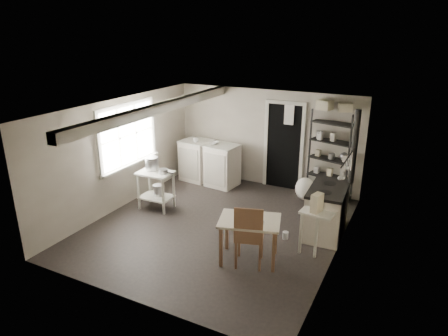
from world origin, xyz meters
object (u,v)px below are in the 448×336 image
at_px(chair, 250,237).
at_px(prep_table, 156,190).
at_px(stockpot, 152,164).
at_px(flour_sack, 305,190).
at_px(stove, 327,211).
at_px(work_table, 249,239).
at_px(shelf_rack, 331,158).
at_px(base_cabinets, 209,164).

bearing_deg(chair, prep_table, 140.58).
bearing_deg(stockpot, prep_table, -31.04).
relative_size(stockpot, flour_sack, 0.58).
distance_m(stove, work_table, 1.74).
bearing_deg(work_table, chair, -64.73).
bearing_deg(flour_sack, shelf_rack, 34.26).
relative_size(shelf_rack, work_table, 2.07).
bearing_deg(chair, flour_sack, 71.23).
distance_m(chair, flour_sack, 2.91).
distance_m(prep_table, shelf_rack, 3.83).
bearing_deg(base_cabinets, work_table, -44.56).
distance_m(prep_table, stove, 3.49).
relative_size(prep_table, shelf_rack, 0.41).
bearing_deg(work_table, prep_table, 159.25).
relative_size(base_cabinets, chair, 1.43).
relative_size(prep_table, base_cabinets, 0.53).
bearing_deg(base_cabinets, chair, -44.97).
xyz_separation_m(shelf_rack, chair, (-0.53, -3.20, -0.47)).
distance_m(stove, chair, 1.80).
bearing_deg(shelf_rack, base_cabinets, -159.31).
xyz_separation_m(work_table, chair, (0.05, -0.10, 0.10)).
relative_size(base_cabinets, work_table, 1.59).
xyz_separation_m(stove, chair, (-0.86, -1.58, 0.04)).
bearing_deg(chair, work_table, 98.13).
height_order(shelf_rack, work_table, shelf_rack).
bearing_deg(base_cabinets, stockpot, -96.62).
distance_m(base_cabinets, chair, 3.71).
relative_size(work_table, chair, 0.90).
distance_m(work_table, flour_sack, 2.80).
xyz_separation_m(stove, work_table, (-0.90, -1.48, -0.06)).
height_order(stockpot, shelf_rack, shelf_rack).
height_order(stove, work_table, stove).
xyz_separation_m(stockpot, stove, (3.58, 0.44, -0.50)).
bearing_deg(stove, prep_table, -174.49).
relative_size(shelf_rack, stove, 1.73).
xyz_separation_m(work_table, flour_sack, (0.13, 2.80, -0.14)).
height_order(prep_table, chair, chair).
bearing_deg(shelf_rack, stockpot, -133.26).
relative_size(base_cabinets, shelf_rack, 0.77).
bearing_deg(base_cabinets, prep_table, -92.01).
xyz_separation_m(stockpot, shelf_rack, (3.26, 2.06, 0.01)).
relative_size(shelf_rack, flour_sack, 3.85).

